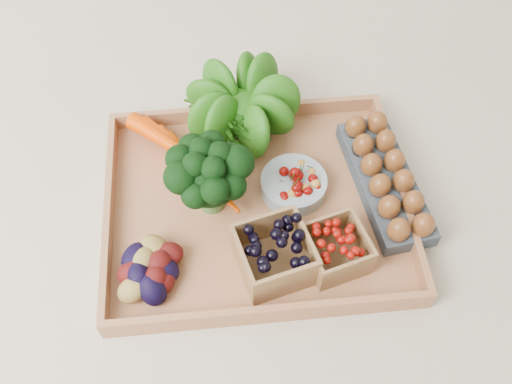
{
  "coord_description": "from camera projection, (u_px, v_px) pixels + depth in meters",
  "views": [
    {
      "loc": [
        -0.06,
        -0.57,
        0.91
      ],
      "look_at": [
        0.0,
        0.0,
        0.06
      ],
      "focal_mm": 40.0,
      "sensor_mm": 36.0,
      "label": 1
    }
  ],
  "objects": [
    {
      "name": "cherry_bowl",
      "position": [
        294.0,
        185.0,
        1.07
      ],
      "size": [
        0.12,
        0.12,
        0.03
      ],
      "primitive_type": "cylinder",
      "color": "#8C9EA5",
      "rests_on": "tray"
    },
    {
      "name": "punnet_blackberry",
      "position": [
        274.0,
        255.0,
        0.96
      ],
      "size": [
        0.14,
        0.14,
        0.08
      ],
      "primitive_type": "cube",
      "rotation": [
        0.0,
        0.0,
        0.25
      ],
      "color": "black",
      "rests_on": "tray"
    },
    {
      "name": "broccoli",
      "position": [
        210.0,
        187.0,
        1.02
      ],
      "size": [
        0.15,
        0.15,
        0.12
      ],
      "primitive_type": null,
      "color": "black",
      "rests_on": "tray"
    },
    {
      "name": "lettuce",
      "position": [
        240.0,
        101.0,
        1.11
      ],
      "size": [
        0.15,
        0.15,
        0.15
      ],
      "primitive_type": "sphere",
      "color": "#20510C",
      "rests_on": "tray"
    },
    {
      "name": "tray",
      "position": [
        256.0,
        208.0,
        1.07
      ],
      "size": [
        0.55,
        0.45,
        0.01
      ],
      "primitive_type": "cube",
      "color": "#B0744A",
      "rests_on": "ground"
    },
    {
      "name": "punnet_raspberry",
      "position": [
        336.0,
        249.0,
        0.97
      ],
      "size": [
        0.12,
        0.12,
        0.07
      ],
      "primitive_type": "cube",
      "rotation": [
        0.0,
        0.0,
        0.27
      ],
      "color": "maroon",
      "rests_on": "tray"
    },
    {
      "name": "carrots",
      "position": [
        185.0,
        156.0,
        1.09
      ],
      "size": [
        0.24,
        0.17,
        0.06
      ],
      "primitive_type": null,
      "color": "#F14300",
      "rests_on": "tray"
    },
    {
      "name": "potatoes",
      "position": [
        149.0,
        269.0,
        0.95
      ],
      "size": [
        0.13,
        0.13,
        0.07
      ],
      "primitive_type": null,
      "color": "#3B0909",
      "rests_on": "tray"
    },
    {
      "name": "egg_carton",
      "position": [
        384.0,
        182.0,
        1.07
      ],
      "size": [
        0.13,
        0.3,
        0.03
      ],
      "primitive_type": "cube",
      "rotation": [
        0.0,
        0.0,
        0.12
      ],
      "color": "#3D444E",
      "rests_on": "tray"
    },
    {
      "name": "ground",
      "position": [
        256.0,
        210.0,
        1.08
      ],
      "size": [
        4.0,
        4.0,
        0.0
      ],
      "primitive_type": "plane",
      "color": "beige",
      "rests_on": "ground"
    }
  ]
}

